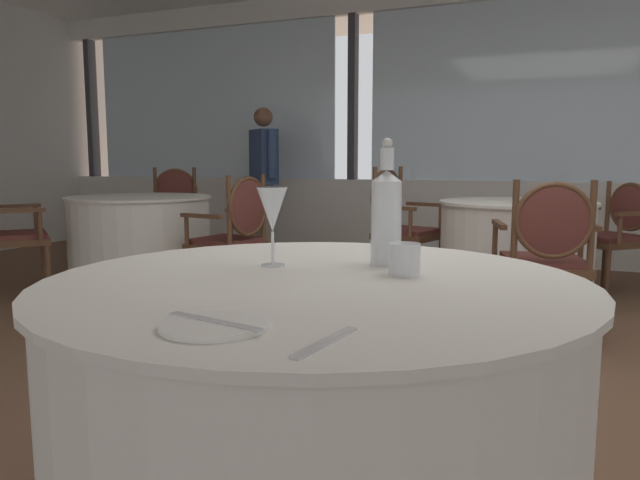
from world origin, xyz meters
The scene contains 18 objects.
ground_plane centered at (0.00, 0.00, 0.00)m, with size 15.24×15.24×0.00m, color brown.
window_wall_far centered at (0.00, 3.64, 1.15)m, with size 11.72×0.14×2.90m.
foreground_table centered at (-0.19, -1.43, 0.38)m, with size 1.32×1.32×0.76m.
side_plate centered at (-0.18, -1.89, 0.77)m, with size 0.19×0.19×0.01m, color white.
butter_knife centered at (-0.18, -1.89, 0.77)m, with size 0.20×0.02×0.00m, color silver.
dinner_fork centered at (0.03, -1.90, 0.77)m, with size 0.18×0.02×0.00m, color silver.
water_bottle centered at (-0.08, -1.18, 0.90)m, with size 0.08×0.08×0.35m.
wine_glass centered at (-0.36, -1.31, 0.92)m, with size 0.08×0.08×0.21m.
water_tumbler centered at (0.00, -1.30, 0.80)m, with size 0.08×0.08×0.08m, color white.
background_table_1 centered at (0.06, 1.76, 0.38)m, with size 1.11×1.11×0.76m.
dining_chair_1_0 centered at (-0.89, 2.04, 0.58)m, with size 0.57×0.62×1.01m.
dining_chair_1_1 centered at (0.29, 0.81, 0.56)m, with size 0.61×0.56×0.95m.
dining_chair_1_2 centered at (0.76, 2.44, 0.52)m, with size 0.66×0.66×0.89m.
background_table_2 centered at (-2.89, 1.24, 0.38)m, with size 1.18×1.18×0.76m.
dining_chair_2_0 centered at (-1.88, 1.08, 0.55)m, with size 0.53×0.59×0.95m.
dining_chair_2_1 centered at (-3.25, 2.19, 0.57)m, with size 0.63×0.59×0.99m.
dining_chair_2_2 centered at (-3.53, 0.45, 0.58)m, with size 0.66×0.65×1.00m.
diner_person_0 centered at (-2.71, 3.13, 0.93)m, with size 0.43×0.38×1.63m.
Camera 1 is at (0.36, -2.74, 1.05)m, focal length 33.39 mm.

